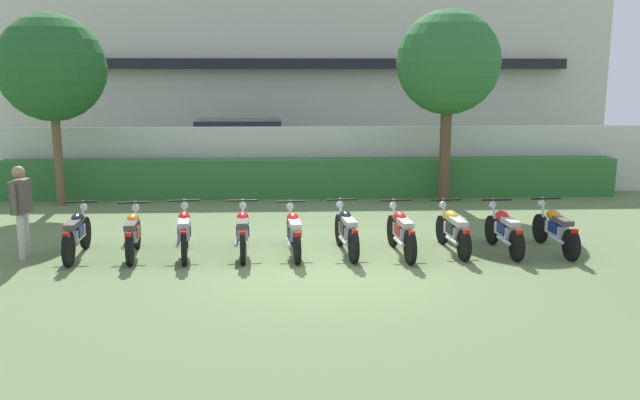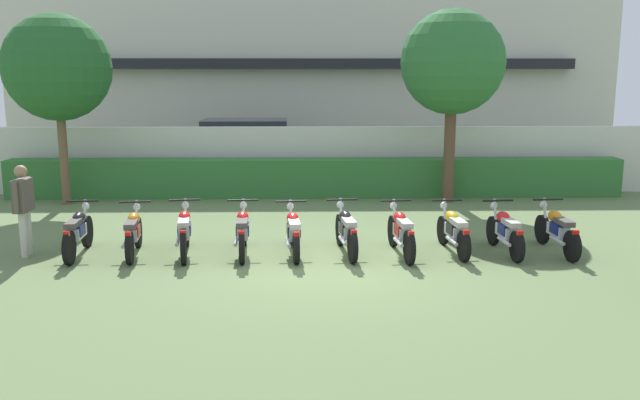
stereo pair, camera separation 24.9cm
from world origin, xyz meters
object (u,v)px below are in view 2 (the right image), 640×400
Objects in this scene: motorcycle_in_row_0 at (78,232)px; motorcycle_in_row_5 at (346,230)px; parked_car at (250,149)px; motorcycle_in_row_8 at (505,230)px; motorcycle_in_row_4 at (293,232)px; tree_near_inspector at (57,68)px; tree_far_side at (452,63)px; motorcycle_in_row_7 at (453,230)px; motorcycle_in_row_6 at (401,232)px; motorcycle_in_row_9 at (557,230)px; inspector_person at (23,202)px; motorcycle_in_row_3 at (243,231)px; motorcycle_in_row_2 at (185,231)px; motorcycle_in_row_1 at (133,232)px.

motorcycle_in_row_5 is at bearing -93.73° from motorcycle_in_row_0.
parked_car reaches higher than motorcycle_in_row_8.
parked_car is at bearing 3.78° from motorcycle_in_row_4.
tree_near_inspector is 10.00m from tree_far_side.
tree_far_side is at bearing -16.51° from motorcycle_in_row_7.
motorcycle_in_row_8 is at bearing -26.66° from tree_near_inspector.
motorcycle_in_row_9 is at bearing -93.04° from motorcycle_in_row_6.
parked_car reaches higher than inspector_person.
motorcycle_in_row_6 is at bearing 89.24° from motorcycle_in_row_9.
inspector_person is at bearing 86.99° from motorcycle_in_row_3.
motorcycle_in_row_5 is (1.94, -0.01, 0.00)m from motorcycle_in_row_3.
motorcycle_in_row_8 is at bearing -95.87° from motorcycle_in_row_4.
motorcycle_in_row_4 is 5.00m from inspector_person.
motorcycle_in_row_3 is (1.08, 0.02, -0.01)m from motorcycle_in_row_2.
tree_near_inspector is 2.55× the size of motorcycle_in_row_6.
motorcycle_in_row_8 is at bearing -99.21° from motorcycle_in_row_7.
motorcycle_in_row_2 is 1.11× the size of inspector_person.
motorcycle_in_row_3 is 1.04× the size of motorcycle_in_row_7.
motorcycle_in_row_6 reaches higher than motorcycle_in_row_9.
motorcycle_in_row_5 is at bearing 85.82° from motorcycle_in_row_8.
motorcycle_in_row_9 is (4.00, 0.01, -0.01)m from motorcycle_in_row_5.
motorcycle_in_row_2 reaches higher than motorcycle_in_row_4.
motorcycle_in_row_7 is at bearing -93.46° from motorcycle_in_row_0.
parked_car is at bearing 142.85° from tree_far_side.
motorcycle_in_row_6 is 1.11× the size of inspector_person.
motorcycle_in_row_7 is 0.99× the size of motorcycle_in_row_8.
inspector_person is (-8.97, -5.13, -2.59)m from tree_far_side.
motorcycle_in_row_8 is 1.00m from motorcycle_in_row_9.
motorcycle_in_row_1 is 2.07m from inspector_person.
motorcycle_in_row_1 is at bearing 87.10° from motorcycle_in_row_9.
inspector_person is at bearing 84.90° from motorcycle_in_row_7.
motorcycle_in_row_6 is at bearing -96.04° from motorcycle_in_row_3.
motorcycle_in_row_8 is at bearing -93.94° from motorcycle_in_row_3.
tree_near_inspector reaches higher than motorcycle_in_row_0.
parked_car is at bearing 32.00° from motorcycle_in_row_9.
motorcycle_in_row_3 reaches higher than motorcycle_in_row_8.
tree_near_inspector is 2.53× the size of motorcycle_in_row_9.
tree_near_inspector reaches higher than motorcycle_in_row_5.
motorcycle_in_row_0 is 1.04× the size of motorcycle_in_row_1.
motorcycle_in_row_3 is 0.99× the size of motorcycle_in_row_9.
motorcycle_in_row_9 reaches higher than motorcycle_in_row_7.
tree_near_inspector reaches higher than motorcycle_in_row_1.
motorcycle_in_row_5 is 1.00× the size of motorcycle_in_row_6.
motorcycle_in_row_5 is 0.99× the size of motorcycle_in_row_9.
tree_near_inspector reaches higher than motorcycle_in_row_9.
motorcycle_in_row_1 is at bearing -94.69° from motorcycle_in_row_0.
motorcycle_in_row_8 is at bearing -97.48° from motorcycle_in_row_5.
motorcycle_in_row_2 is (3.96, -5.00, -3.02)m from tree_near_inspector.
motorcycle_in_row_9 is (6.56, -9.32, -0.49)m from parked_car.
inspector_person is (-4.96, -0.02, 0.58)m from motorcycle_in_row_4.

